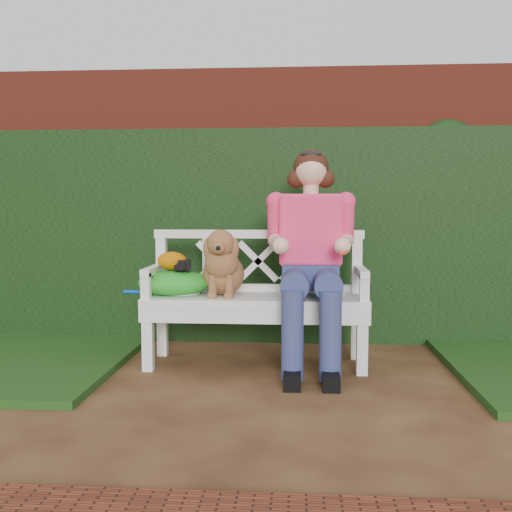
{
  "coord_description": "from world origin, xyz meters",
  "views": [
    {
      "loc": [
        0.09,
        -3.12,
        1.07
      ],
      "look_at": [
        -0.2,
        0.92,
        0.75
      ],
      "focal_mm": 42.0,
      "sensor_mm": 36.0,
      "label": 1
    }
  ],
  "objects": [
    {
      "name": "tennis_racket",
      "position": [
        -0.76,
        0.94,
        0.49
      ],
      "size": [
        0.6,
        0.4,
        0.03
      ],
      "primitive_type": null,
      "rotation": [
        0.0,
        0.0,
        0.32
      ],
      "color": "white",
      "rests_on": "garden_bench"
    },
    {
      "name": "garden_bench",
      "position": [
        -0.2,
        0.92,
        0.24
      ],
      "size": [
        1.64,
        0.79,
        0.48
      ],
      "primitive_type": null,
      "rotation": [
        0.0,
        0.0,
        0.12
      ],
      "color": "white",
      "rests_on": "ground"
    },
    {
      "name": "baseball_glove",
      "position": [
        -0.78,
        0.92,
        0.71
      ],
      "size": [
        0.22,
        0.17,
        0.13
      ],
      "primitive_type": "ellipsoid",
      "rotation": [
        0.0,
        0.0,
        -0.11
      ],
      "color": "#BA5E03",
      "rests_on": "green_bag"
    },
    {
      "name": "camera_item",
      "position": [
        -0.7,
        0.9,
        0.69
      ],
      "size": [
        0.12,
        0.09,
        0.07
      ],
      "primitive_type": "cube",
      "rotation": [
        0.0,
        0.0,
        0.11
      ],
      "color": "black",
      "rests_on": "green_bag"
    },
    {
      "name": "brick_wall",
      "position": [
        0.0,
        1.9,
        1.1
      ],
      "size": [
        10.0,
        0.3,
        2.2
      ],
      "primitive_type": "cube",
      "color": "maroon",
      "rests_on": "ground"
    },
    {
      "name": "seated_woman",
      "position": [
        0.17,
        0.9,
        0.74
      ],
      "size": [
        0.73,
        0.91,
        1.48
      ],
      "primitive_type": null,
      "rotation": [
        0.0,
        0.0,
        -0.13
      ],
      "color": "#D64472",
      "rests_on": "ground"
    },
    {
      "name": "ivy_hedge",
      "position": [
        0.0,
        1.68,
        0.85
      ],
      "size": [
        10.0,
        0.18,
        1.7
      ],
      "primitive_type": "cube",
      "color": "#204518",
      "rests_on": "ground"
    },
    {
      "name": "green_bag",
      "position": [
        -0.76,
        0.92,
        0.57
      ],
      "size": [
        0.55,
        0.45,
        0.17
      ],
      "primitive_type": null,
      "rotation": [
        0.0,
        0.0,
        0.14
      ],
      "color": "green",
      "rests_on": "garden_bench"
    },
    {
      "name": "ground",
      "position": [
        0.0,
        0.0,
        0.0
      ],
      "size": [
        60.0,
        60.0,
        0.0
      ],
      "primitive_type": "plane",
      "color": "#351C10"
    },
    {
      "name": "dog",
      "position": [
        -0.42,
        0.9,
        0.71
      ],
      "size": [
        0.45,
        0.51,
        0.46
      ],
      "primitive_type": null,
      "rotation": [
        0.0,
        0.0,
        0.43
      ],
      "color": "#A27445",
      "rests_on": "garden_bench"
    }
  ]
}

